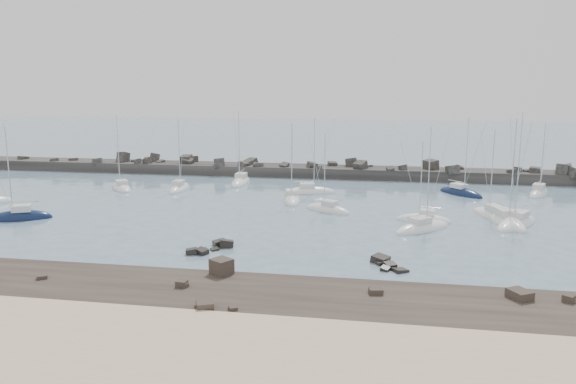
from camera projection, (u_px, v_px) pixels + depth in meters
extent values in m
plane|color=slate|center=(271.00, 229.00, 64.77)|extent=(400.00, 400.00, 0.00)
cube|color=beige|center=(164.00, 363.00, 33.83)|extent=(140.00, 14.00, 1.00)
cube|color=#2C241E|center=(214.00, 301.00, 43.50)|extent=(140.00, 12.00, 0.70)
cube|color=#2C241E|center=(205.00, 304.00, 41.22)|extent=(1.73, 1.90, 0.54)
cube|color=#2C241E|center=(222.00, 266.00, 48.51)|extent=(2.22, 2.18, 1.32)
cube|color=#2C241E|center=(42.00, 277.00, 47.38)|extent=(1.04, 0.97, 0.30)
cube|color=#2C241E|center=(376.00, 291.00, 44.04)|extent=(1.21, 1.08, 0.42)
cube|color=#2C241E|center=(184.00, 285.00, 45.39)|extent=(0.67, 0.71, 0.32)
cube|color=#2C241E|center=(520.00, 294.00, 43.03)|extent=(2.05, 2.17, 0.66)
cube|color=#2C241E|center=(182.00, 284.00, 45.52)|extent=(0.89, 0.80, 0.51)
cube|color=#2C241E|center=(569.00, 298.00, 42.35)|extent=(1.05, 1.03, 0.54)
cube|color=#2C241E|center=(233.00, 308.00, 40.91)|extent=(0.83, 0.86, 0.25)
cube|color=black|center=(226.00, 246.00, 57.79)|extent=(1.85, 1.78, 1.62)
cube|color=black|center=(192.00, 252.00, 55.38)|extent=(1.42, 1.36, 0.89)
cube|color=black|center=(202.00, 252.00, 55.27)|extent=(1.36, 1.34, 1.01)
cube|color=black|center=(215.00, 250.00, 56.67)|extent=(1.12, 1.12, 0.55)
cube|color=black|center=(204.00, 252.00, 55.54)|extent=(1.20, 1.25, 0.82)
cube|color=black|center=(220.00, 244.00, 58.21)|extent=(1.83, 1.75, 0.97)
cube|color=black|center=(385.00, 270.00, 50.54)|extent=(1.01, 1.07, 0.93)
cube|color=black|center=(390.00, 266.00, 51.34)|extent=(1.34, 1.38, 0.74)
cube|color=black|center=(400.00, 272.00, 50.31)|extent=(1.71, 1.73, 0.82)
cube|color=black|center=(381.00, 264.00, 52.53)|extent=(1.80, 1.84, 0.83)
cube|color=black|center=(380.00, 260.00, 52.93)|extent=(2.01, 2.02, 0.95)
cube|color=#2B2926|center=(273.00, 174.00, 102.73)|extent=(115.00, 6.00, 3.20)
cube|color=#2B2926|center=(312.00, 166.00, 99.91)|extent=(2.35, 2.10, 1.89)
cube|color=#2B2926|center=(188.00, 160.00, 107.17)|extent=(2.43, 2.52, 1.63)
cube|color=#2B2926|center=(98.00, 162.00, 106.21)|extent=(2.44, 2.63, 1.71)
cube|color=#2B2926|center=(186.00, 160.00, 105.18)|extent=(2.13, 2.19, 2.23)
cube|color=#2B2926|center=(431.00, 165.00, 97.87)|extent=(2.94, 3.07, 1.93)
cube|color=#2B2926|center=(284.00, 167.00, 100.65)|extent=(1.70, 2.10, 1.66)
cube|color=#2B2926|center=(318.00, 169.00, 98.66)|extent=(1.77, 1.72, 1.21)
cube|color=#2B2926|center=(512.00, 172.00, 93.70)|extent=(1.86, 1.80, 1.42)
cube|color=#2B2926|center=(564.00, 170.00, 94.27)|extent=(3.17, 2.57, 2.54)
cube|color=#2B2926|center=(244.00, 165.00, 101.41)|extent=(2.19, 2.21, 1.43)
cube|color=#2B2926|center=(188.00, 161.00, 104.32)|extent=(2.32, 1.95, 1.78)
cube|color=#2B2926|center=(452.00, 170.00, 94.88)|extent=(2.39, 2.65, 2.07)
cube|color=#2B2926|center=(23.00, 159.00, 110.70)|extent=(1.99, 2.26, 1.35)
cube|color=#2B2926|center=(148.00, 159.00, 108.60)|extent=(0.98, 1.21, 0.88)
cube|color=#2B2926|center=(403.00, 168.00, 97.18)|extent=(1.78, 1.88, 1.50)
cube|color=#2B2926|center=(123.00, 158.00, 107.00)|extent=(2.49, 2.77, 2.58)
cube|color=#2B2926|center=(351.00, 163.00, 101.17)|extent=(2.37, 2.49, 2.03)
cube|color=#2B2926|center=(136.00, 162.00, 107.41)|extent=(2.26, 2.11, 1.29)
cube|color=#2B2926|center=(219.00, 163.00, 101.93)|extent=(2.53, 2.57, 2.12)
cube|color=#2B2926|center=(535.00, 171.00, 94.18)|extent=(2.13, 2.17, 1.43)
cube|color=#2B2926|center=(155.00, 158.00, 108.06)|extent=(2.38, 2.60, 2.28)
cube|color=#2B2926|center=(368.00, 168.00, 100.81)|extent=(1.78, 1.80, 1.19)
cube|color=#2B2926|center=(459.00, 169.00, 97.83)|extent=(1.59, 1.53, 1.53)
cube|color=#2B2926|center=(54.00, 161.00, 108.18)|extent=(2.06, 2.04, 1.13)
cube|color=#2B2926|center=(283.00, 165.00, 101.58)|extent=(1.53, 1.46, 0.84)
cube|color=#2B2926|center=(147.00, 161.00, 104.76)|extent=(1.92, 1.69, 1.65)
cube|color=#2B2926|center=(256.00, 166.00, 100.93)|extent=(1.38, 1.24, 1.54)
cube|color=#2B2926|center=(161.00, 163.00, 106.42)|extent=(1.93, 2.02, 1.30)
cube|color=#2B2926|center=(73.00, 161.00, 108.94)|extent=(2.37, 2.32, 1.33)
cube|color=#2B2926|center=(337.00, 170.00, 99.78)|extent=(1.24, 1.22, 0.93)
cube|color=#2B2926|center=(332.00, 164.00, 101.88)|extent=(1.99, 1.80, 1.04)
cube|color=#2B2926|center=(561.00, 170.00, 92.41)|extent=(2.25, 2.30, 2.28)
cube|color=#2B2926|center=(137.00, 163.00, 104.50)|extent=(1.48, 1.52, 1.06)
cube|color=#2B2926|center=(194.00, 159.00, 107.22)|extent=(2.11, 2.17, 1.53)
cube|color=#2B2926|center=(527.00, 173.00, 95.06)|extent=(1.33, 1.22, 1.23)
cube|color=#2B2926|center=(573.00, 173.00, 91.35)|extent=(2.33, 2.05, 2.13)
cube|color=#2B2926|center=(259.00, 167.00, 101.02)|extent=(1.94, 1.96, 1.49)
cube|color=#2B2926|center=(517.00, 170.00, 95.22)|extent=(1.81, 1.98, 1.45)
cube|color=#2B2926|center=(251.00, 163.00, 104.30)|extent=(3.11, 3.11, 2.12)
cube|color=#2B2926|center=(361.00, 167.00, 98.49)|extent=(2.78, 2.98, 2.48)
cube|color=#2B2926|center=(390.00, 169.00, 96.61)|extent=(1.56, 1.70, 1.28)
ellipsoid|color=white|center=(121.00, 189.00, 89.24)|extent=(6.94, 7.80, 1.95)
cube|color=silver|center=(122.00, 182.00, 88.68)|extent=(2.66, 2.76, 0.60)
cylinder|color=silver|center=(118.00, 149.00, 88.59)|extent=(0.10, 0.10, 10.81)
cylinder|color=silver|center=(122.00, 179.00, 88.09)|extent=(2.07, 2.55, 0.09)
ellipsoid|color=#0E1A3A|center=(19.00, 219.00, 69.34)|extent=(8.05, 5.62, 2.25)
cube|color=silver|center=(21.00, 208.00, 69.19)|extent=(2.65, 2.37, 0.79)
cylinder|color=silver|center=(9.00, 170.00, 67.97)|extent=(0.14, 0.14, 10.52)
cylinder|color=silver|center=(26.00, 202.00, 69.20)|extent=(2.84, 1.48, 0.11)
ellipsoid|color=white|center=(179.00, 190.00, 88.37)|extent=(2.59, 7.60, 2.03)
cube|color=silver|center=(178.00, 183.00, 87.77)|extent=(1.59, 2.16, 0.68)
cylinder|color=silver|center=(179.00, 152.00, 87.81)|extent=(0.12, 0.12, 10.16)
cylinder|color=silver|center=(177.00, 179.00, 87.14)|extent=(0.20, 3.01, 0.10)
ellipsoid|color=white|center=(310.00, 193.00, 85.88)|extent=(8.18, 4.11, 2.00)
cube|color=silver|center=(307.00, 185.00, 85.64)|extent=(2.49, 2.03, 0.64)
cylinder|color=silver|center=(314.00, 153.00, 84.73)|extent=(0.11, 0.11, 10.58)
cylinder|color=silver|center=(304.00, 181.00, 85.50)|extent=(3.08, 0.79, 0.09)
ellipsoid|color=white|center=(328.00, 211.00, 73.80)|extent=(7.06, 5.23, 1.86)
cube|color=silver|center=(330.00, 203.00, 73.38)|extent=(2.36, 2.15, 0.62)
cylinder|color=silver|center=(325.00, 170.00, 73.10)|extent=(0.11, 0.11, 9.30)
cylinder|color=silver|center=(333.00, 199.00, 72.97)|extent=(2.45, 1.42, 0.09)
ellipsoid|color=white|center=(291.00, 201.00, 79.99)|extent=(3.89, 7.91, 2.04)
cube|color=silver|center=(291.00, 192.00, 80.13)|extent=(1.94, 2.40, 0.68)
cylinder|color=silver|center=(292.00, 160.00, 78.25)|extent=(0.12, 0.12, 10.24)
cylinder|color=silver|center=(291.00, 187.00, 80.53)|extent=(0.73, 2.99, 0.10)
ellipsoid|color=white|center=(422.00, 230.00, 64.40)|extent=(7.61, 7.35, 2.02)
cube|color=silver|center=(420.00, 220.00, 63.96)|extent=(2.76, 2.74, 0.64)
cylinder|color=silver|center=(429.00, 175.00, 63.54)|extent=(0.11, 0.11, 10.91)
cylinder|color=silver|center=(417.00, 216.00, 63.54)|extent=(2.42, 2.28, 0.09)
ellipsoid|color=#0E1A3A|center=(461.00, 194.00, 84.85)|extent=(7.13, 7.58, 2.06)
cube|color=silver|center=(459.00, 186.00, 84.95)|extent=(2.68, 2.73, 0.67)
cylinder|color=silver|center=(467.00, 154.00, 83.12)|extent=(0.11, 0.11, 10.74)
cylinder|color=silver|center=(456.00, 181.00, 85.30)|extent=(2.19, 2.44, 0.10)
ellipsoid|color=white|center=(424.00, 221.00, 68.32)|extent=(6.83, 2.92, 1.88)
cube|color=silver|center=(427.00, 212.00, 68.00)|extent=(2.01, 1.57, 0.66)
cylinder|color=silver|center=(421.00, 178.00, 67.47)|extent=(0.11, 0.11, 8.92)
cylinder|color=silver|center=(431.00, 208.00, 67.75)|extent=(2.63, 0.45, 0.09)
ellipsoid|color=white|center=(492.00, 217.00, 70.58)|extent=(5.35, 7.71, 2.05)
cube|color=silver|center=(494.00, 208.00, 70.00)|extent=(2.26, 2.53, 0.70)
cylinder|color=silver|center=(492.00, 170.00, 70.01)|extent=(0.12, 0.12, 10.06)
cylinder|color=silver|center=(497.00, 204.00, 69.38)|extent=(1.40, 2.72, 0.10)
ellipsoid|color=white|center=(516.00, 225.00, 66.51)|extent=(7.35, 9.20, 2.22)
cube|color=silver|center=(519.00, 214.00, 66.59)|extent=(2.94, 3.15, 0.68)
cylinder|color=silver|center=(519.00, 166.00, 64.62)|extent=(0.12, 0.12, 12.33)
cylinder|color=silver|center=(521.00, 208.00, 66.93)|extent=(2.07, 3.11, 0.10)
ellipsoid|color=white|center=(539.00, 194.00, 84.58)|extent=(5.12, 7.53, 2.15)
cube|color=silver|center=(539.00, 186.00, 84.04)|extent=(2.19, 2.46, 0.77)
cylinder|color=silver|center=(543.00, 156.00, 83.93)|extent=(0.13, 0.13, 9.81)
cylinder|color=silver|center=(539.00, 182.00, 83.49)|extent=(1.33, 2.68, 0.11)
ellipsoid|color=white|center=(506.00, 224.00, 67.04)|extent=(4.70, 8.93, 2.27)
cube|color=silver|center=(505.00, 212.00, 67.20)|extent=(2.26, 2.74, 0.75)
cylinder|color=silver|center=(513.00, 169.00, 65.08)|extent=(0.13, 0.13, 11.53)
cylinder|color=silver|center=(503.00, 205.00, 67.65)|extent=(0.96, 3.33, 0.11)
ellipsoid|color=white|center=(241.00, 183.00, 94.00)|extent=(2.69, 8.31, 2.20)
cube|color=silver|center=(241.00, 175.00, 94.15)|extent=(1.70, 2.34, 0.73)
cylinder|color=silver|center=(239.00, 145.00, 92.10)|extent=(0.12, 0.12, 11.17)
cylinder|color=silver|center=(242.00, 171.00, 94.58)|extent=(0.16, 3.31, 0.10)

